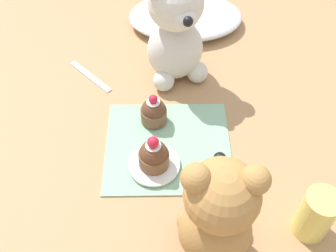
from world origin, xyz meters
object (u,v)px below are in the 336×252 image
object	(u,v)px
juice_glass	(316,215)
teaspoon	(90,76)
saucer_plate	(154,164)
teddy_bear_tan	(218,214)
cupcake_near_tan_bear	(154,155)
cupcake_near_cream_bear	(154,111)
teddy_bear_cream	(176,31)

from	to	relation	value
juice_glass	teaspoon	distance (m)	0.49
saucer_plate	teddy_bear_tan	bearing A→B (deg)	-58.69
cupcake_near_tan_bear	teaspoon	size ratio (longest dim) A/B	0.55
cupcake_near_cream_bear	teddy_bear_tan	bearing A→B (deg)	-70.32
juice_glass	teaspoon	world-z (taller)	juice_glass
teddy_bear_tan	saucer_plate	xyz separation A→B (m)	(-0.08, 0.14, -0.09)
cupcake_near_cream_bear	cupcake_near_tan_bear	distance (m)	0.10
saucer_plate	cupcake_near_tan_bear	xyz separation A→B (m)	(-0.00, 0.00, 0.03)
teddy_bear_cream	juice_glass	size ratio (longest dim) A/B	2.53
juice_glass	saucer_plate	bearing A→B (deg)	153.82
saucer_plate	teaspoon	size ratio (longest dim) A/B	0.71
teddy_bear_tan	juice_glass	bearing A→B (deg)	-167.67
teddy_bear_tan	teddy_bear_cream	bearing A→B (deg)	-80.55
teddy_bear_cream	teaspoon	world-z (taller)	teddy_bear_cream
cupcake_near_cream_bear	teaspoon	bearing A→B (deg)	136.89
saucer_plate	teddy_bear_cream	bearing A→B (deg)	79.84
teddy_bear_tan	cupcake_near_tan_bear	world-z (taller)	teddy_bear_tan
cupcake_near_cream_bear	saucer_plate	bearing A→B (deg)	-89.28
teddy_bear_tan	cupcake_near_cream_bear	world-z (taller)	teddy_bear_tan
cupcake_near_cream_bear	juice_glass	distance (m)	0.31
cupcake_near_tan_bear	cupcake_near_cream_bear	bearing A→B (deg)	90.72
teddy_bear_cream	saucer_plate	distance (m)	0.25
saucer_plate	juice_glass	xyz separation A→B (m)	(0.23, -0.11, 0.04)
teddy_bear_tan	saucer_plate	distance (m)	0.18
saucer_plate	cupcake_near_tan_bear	size ratio (longest dim) A/B	1.29
cupcake_near_cream_bear	saucer_plate	xyz separation A→B (m)	(0.00, -0.10, -0.02)
teddy_bear_cream	teddy_bear_tan	distance (m)	0.37
cupcake_near_tan_bear	teaspoon	bearing A→B (deg)	120.68
cupcake_near_tan_bear	juice_glass	distance (m)	0.26
teddy_bear_cream	teaspoon	xyz separation A→B (m)	(-0.17, -0.01, -0.10)
cupcake_near_tan_bear	teddy_bear_tan	bearing A→B (deg)	-58.69
teddy_bear_tan	cupcake_near_tan_bear	distance (m)	0.17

